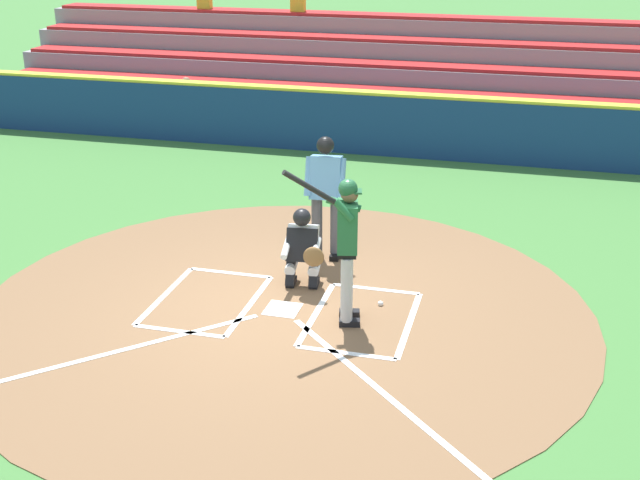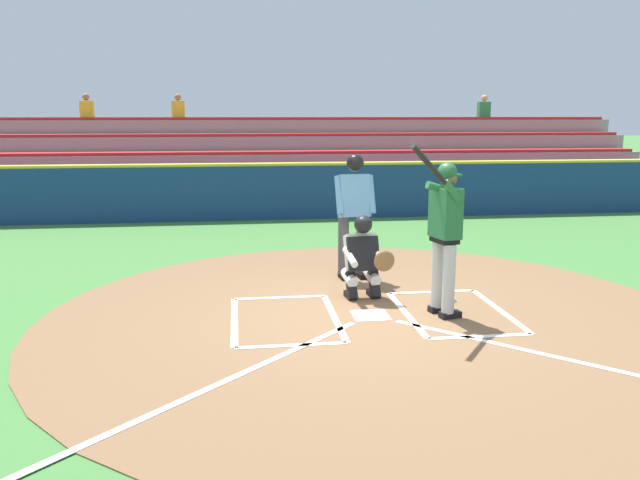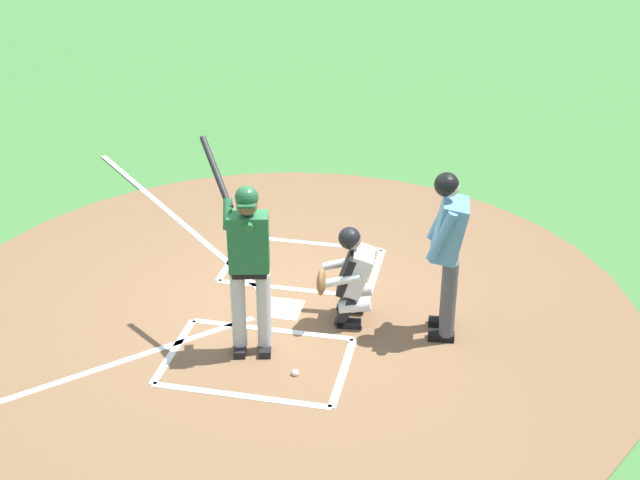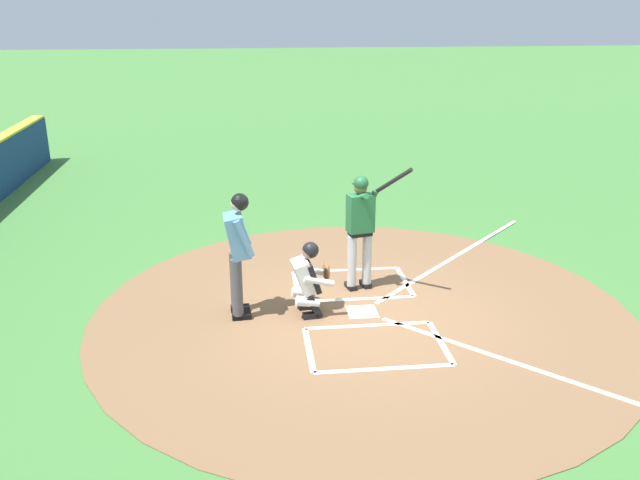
% 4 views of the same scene
% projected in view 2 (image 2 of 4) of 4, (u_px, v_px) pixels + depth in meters
% --- Properties ---
extents(ground_plane, '(120.00, 120.00, 0.00)m').
position_uv_depth(ground_plane, '(371.00, 316.00, 7.75)').
color(ground_plane, '#427A38').
extents(dirt_circle, '(8.00, 8.00, 0.01)m').
position_uv_depth(dirt_circle, '(371.00, 316.00, 7.75)').
color(dirt_circle, brown).
rests_on(dirt_circle, ground).
extents(home_plate_and_chalk, '(7.93, 4.91, 0.01)m').
position_uv_depth(home_plate_and_chalk, '(387.00, 340.00, 6.89)').
color(home_plate_and_chalk, white).
rests_on(home_plate_and_chalk, dirt_circle).
extents(batter, '(0.84, 0.88, 2.13)m').
position_uv_depth(batter, '(445.00, 228.00, 7.54)').
color(batter, '#BCBCBC').
rests_on(batter, ground).
extents(catcher, '(0.64, 0.62, 1.13)m').
position_uv_depth(catcher, '(363.00, 255.00, 8.40)').
color(catcher, black).
rests_on(catcher, ground).
extents(plate_umpire, '(0.60, 0.44, 1.86)m').
position_uv_depth(plate_umpire, '(354.00, 208.00, 9.30)').
color(plate_umpire, '#4C4C51').
rests_on(plate_umpire, ground).
extents(baseball, '(0.07, 0.07, 0.07)m').
position_uv_depth(baseball, '(453.00, 300.00, 8.32)').
color(baseball, white).
rests_on(baseball, ground).
extents(backstop_wall, '(22.00, 0.36, 1.31)m').
position_uv_depth(backstop_wall, '(305.00, 191.00, 14.91)').
color(backstop_wall, navy).
rests_on(backstop_wall, ground).
extents(bleacher_stand, '(20.00, 4.25, 3.00)m').
position_uv_depth(bleacher_stand, '(292.00, 170.00, 18.05)').
color(bleacher_stand, gray).
rests_on(bleacher_stand, ground).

